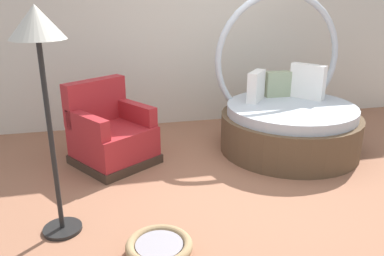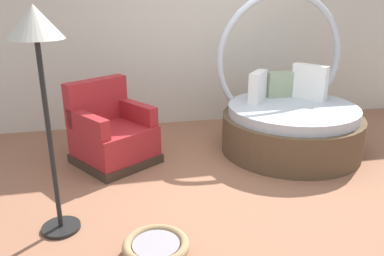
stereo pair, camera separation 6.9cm
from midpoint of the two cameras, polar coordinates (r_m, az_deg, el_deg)
ground_plane at (r=4.13m, az=5.55°, el=-8.35°), size 8.00×8.00×0.02m
back_wall at (r=5.78m, az=-0.99°, el=16.23°), size 8.00×0.12×3.16m
round_daybed at (r=5.02m, az=13.41°, el=1.36°), size 1.70×1.70×1.92m
red_armchair at (r=4.61m, az=-12.18°, el=-1.03°), size 1.11×1.11×0.94m
pet_basket at (r=3.10m, az=-5.44°, el=-17.00°), size 0.51×0.51×0.13m
floor_lamp at (r=3.06m, az=-21.96°, el=10.98°), size 0.40×0.40×1.82m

